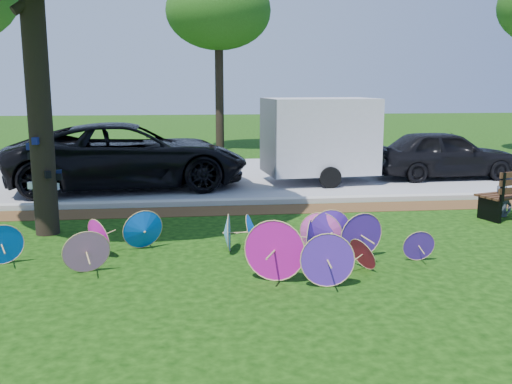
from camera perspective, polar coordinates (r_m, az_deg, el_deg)
ground at (r=8.58m, az=-1.81°, el=-8.49°), size 90.00×90.00×0.00m
mulch_strip at (r=12.91m, az=-3.48°, el=-1.88°), size 90.00×1.00×0.01m
curb at (r=13.58m, az=-3.65°, el=-1.01°), size 90.00×0.30×0.12m
street at (r=17.67m, az=-4.35°, el=1.56°), size 90.00×8.00×0.01m
parasol_pile at (r=9.13m, az=-0.60°, el=-4.88°), size 7.26×2.51×0.92m
black_van at (r=15.98m, az=-12.53°, el=3.57°), size 6.71×3.67×1.78m
dark_pickup at (r=18.17m, az=18.27°, el=3.62°), size 4.35×1.86×1.46m
cargo_trailer at (r=16.51m, az=6.41°, el=5.62°), size 3.20×2.19×2.72m
person_left at (r=13.37m, az=23.56°, el=0.57°), size 0.56×0.44×1.34m
bg_trees at (r=22.86m, az=-0.40°, el=18.18°), size 26.61×7.80×7.40m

